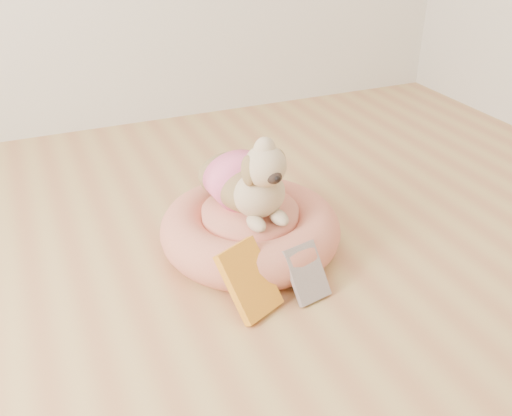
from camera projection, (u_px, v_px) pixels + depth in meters
name	position (u px, v px, depth m)	size (l,w,h in m)	color
pet_bed	(250.00, 229.00, 1.94)	(0.61, 0.61, 0.16)	#D26552
dog	(248.00, 167.00, 1.83)	(0.28, 0.41, 0.30)	brown
book_yellow	(249.00, 280.00, 1.65)	(0.14, 0.03, 0.22)	yellow
book_white	(307.00, 273.00, 1.72)	(0.11, 0.02, 0.18)	white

